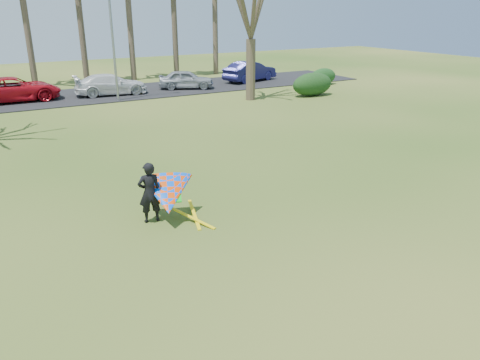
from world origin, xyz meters
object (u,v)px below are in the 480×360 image
car_2 (14,89)px  car_5 (250,71)px  streetlight (114,32)px  car_3 (111,84)px  car_4 (186,79)px  kite_flyer (165,194)px

car_2 → car_5: bearing=-91.0°
streetlight → car_2: 7.73m
streetlight → car_5: streetlight is taller
car_5 → streetlight: bearing=87.2°
streetlight → car_3: 4.35m
car_3 → car_2: bearing=89.1°
car_2 → car_3: size_ratio=1.15×
car_3 → car_4: car_3 is taller
streetlight → car_4: streetlight is taller
kite_flyer → car_5: bearing=53.9°
streetlight → car_5: bearing=14.1°
car_2 → car_4: size_ratio=1.39×
car_2 → car_5: (18.17, 0.03, 0.02)m
car_2 → kite_flyer: bearing=-176.3°
car_5 → kite_flyer: kite_flyer is taller
car_3 → car_4: 5.72m
car_2 → car_4: car_2 is taller
streetlight → car_5: size_ratio=1.61×
streetlight → car_3: size_ratio=1.60×
streetlight → car_4: (5.76, 2.11, -3.70)m
car_3 → car_4: (5.72, -0.22, -0.02)m
streetlight → kite_flyer: streetlight is taller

